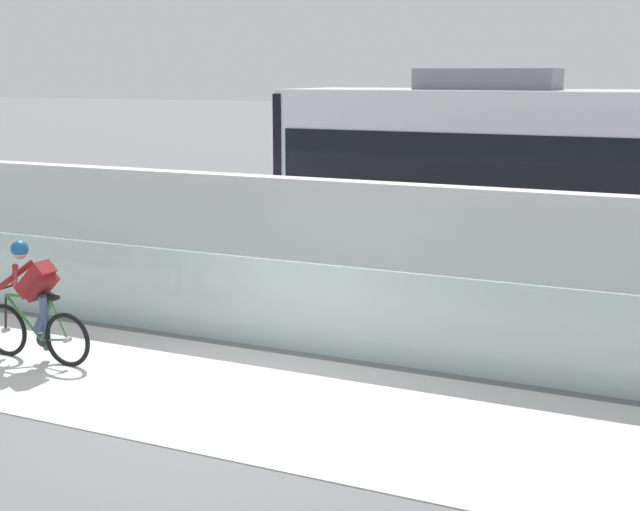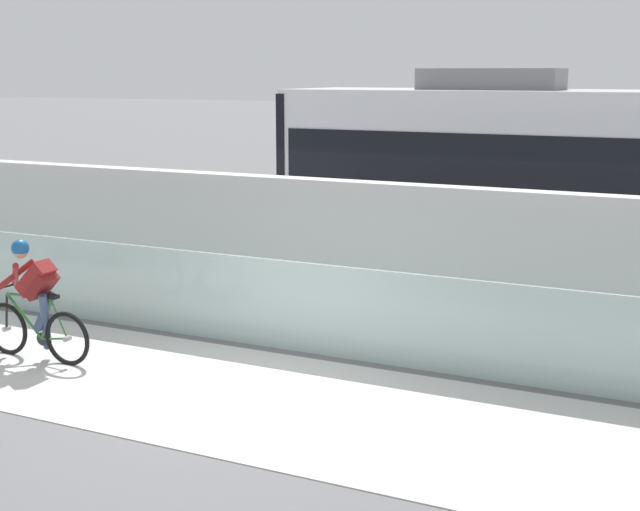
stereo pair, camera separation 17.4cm
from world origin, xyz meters
name	(u,v)px [view 1 (the left image)]	position (x,y,z in m)	size (l,w,h in m)	color
ground_plane	(231,395)	(0.00, 0.00, 0.00)	(200.00, 200.00, 0.00)	slate
bike_path_deck	(231,394)	(0.00, 0.00, 0.01)	(32.00, 3.20, 0.01)	silver
glass_parapet	(300,307)	(0.00, 1.85, 0.62)	(32.00, 0.05, 1.25)	#ADC6C1
concrete_barrier_wall	(352,251)	(0.00, 3.65, 1.07)	(32.00, 0.36, 2.15)	silver
tram_rail_near	(406,285)	(0.00, 6.13, 0.00)	(32.00, 0.08, 0.01)	#595654
tram_rail_far	(431,269)	(0.00, 7.57, 0.00)	(32.00, 0.08, 0.01)	#595654
tram	(599,185)	(3.13, 6.85, 1.89)	(11.06, 2.54, 3.81)	silver
cyclist_on_bike	(34,304)	(-2.95, 0.00, 0.78)	(1.77, 0.58, 1.61)	black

